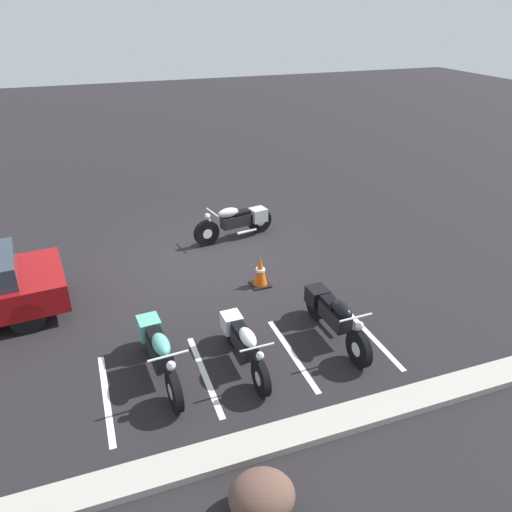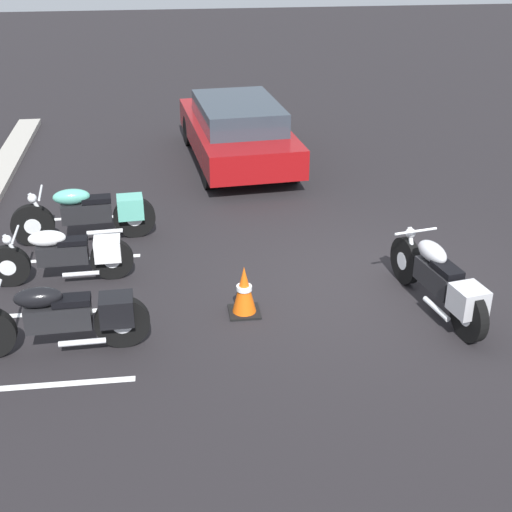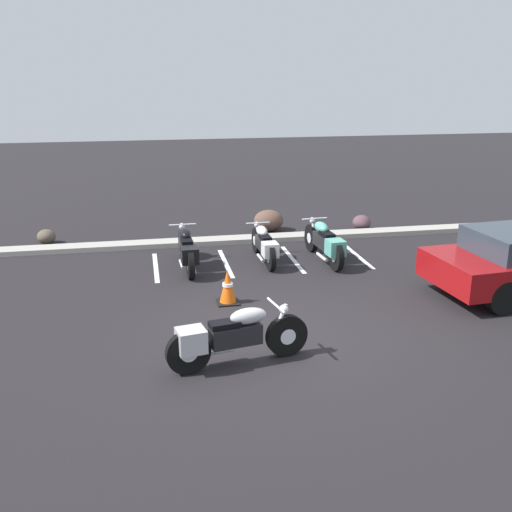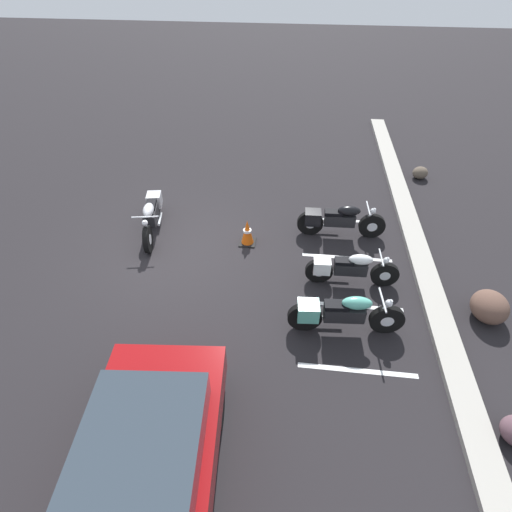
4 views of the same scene
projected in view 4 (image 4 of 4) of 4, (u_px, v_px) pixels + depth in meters
ground at (175, 251)px, 9.66m from camera, size 60.00×60.00×0.00m
motorcycle_silver_featured at (152, 214)px, 10.06m from camera, size 2.19×0.77×0.87m
parked_bike_0 at (337, 220)px, 9.87m from camera, size 0.61×2.18×0.86m
parked_bike_1 at (348, 268)px, 8.53m from camera, size 0.56×2.00×0.79m
parked_bike_2 at (341, 313)px, 7.48m from camera, size 0.62×2.21×0.87m
car_red at (138, 491)px, 4.91m from camera, size 4.44×2.17×1.29m
concrete_curb at (423, 267)px, 9.10m from camera, size 18.00×0.50×0.12m
landscape_rock_0 at (420, 173)px, 12.35m from camera, size 0.65×0.65×0.36m
landscape_rock_1 at (490, 307)px, 7.84m from camera, size 0.89×0.81×0.58m
traffic_cone at (247, 232)px, 9.70m from camera, size 0.40×0.40×0.67m
stall_line_0 at (343, 220)px, 10.66m from camera, size 0.10×2.10×0.00m
stall_line_1 at (347, 258)px, 9.45m from camera, size 0.10×2.10×0.00m
stall_line_2 at (351, 306)px, 8.25m from camera, size 0.10×2.10×0.00m
stall_line_3 at (357, 370)px, 7.04m from camera, size 0.10×2.10×0.00m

